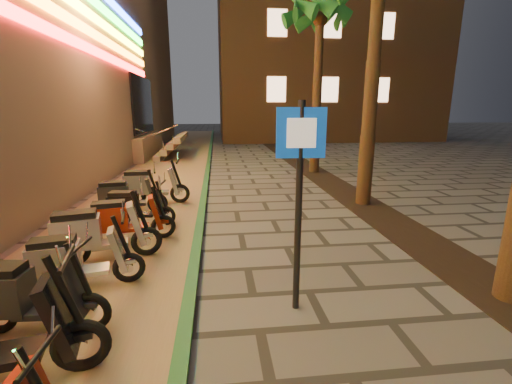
{
  "coord_description": "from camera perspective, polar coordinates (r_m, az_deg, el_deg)",
  "views": [
    {
      "loc": [
        -0.46,
        -1.93,
        2.63
      ],
      "look_at": [
        0.2,
        3.86,
        1.2
      ],
      "focal_mm": 24.0,
      "sensor_mm": 36.0,
      "label": 1
    }
  ],
  "objects": [
    {
      "name": "scooter_13",
      "position": [
        9.99,
        -17.44,
        1.07
      ],
      "size": [
        1.77,
        0.62,
        1.25
      ],
      "rotation": [
        0.0,
        0.0,
        0.04
      ],
      "color": "black",
      "rests_on": "ground"
    },
    {
      "name": "scooter_8",
      "position": [
        5.73,
        -28.09,
        -10.0
      ],
      "size": [
        1.56,
        0.72,
        1.1
      ],
      "rotation": [
        0.0,
        0.0,
        0.22
      ],
      "color": "black",
      "rests_on": "ground"
    },
    {
      "name": "scooter_9",
      "position": [
        6.53,
        -25.31,
        -6.24
      ],
      "size": [
        1.76,
        0.86,
        1.25
      ],
      "rotation": [
        0.0,
        0.0,
        0.25
      ],
      "color": "black",
      "rests_on": "ground"
    },
    {
      "name": "pedestrian_sign",
      "position": [
        4.25,
        7.26,
        1.95
      ],
      "size": [
        0.6,
        0.11,
        2.72
      ],
      "rotation": [
        0.0,
        0.0,
        -0.06
      ],
      "color": "black",
      "rests_on": "ground"
    },
    {
      "name": "scooter_11",
      "position": [
        8.27,
        -19.73,
        -2.3
      ],
      "size": [
        1.49,
        0.52,
        1.05
      ],
      "rotation": [
        0.0,
        0.0,
        -0.08
      ],
      "color": "black",
      "rests_on": "ground"
    },
    {
      "name": "scooter_10",
      "position": [
        7.31,
        -21.25,
        -4.22
      ],
      "size": [
        1.6,
        0.71,
        1.13
      ],
      "rotation": [
        0.0,
        0.0,
        0.2
      ],
      "color": "black",
      "rests_on": "ground"
    },
    {
      "name": "green_curb",
      "position": [
        12.21,
        -8.41,
        1.42
      ],
      "size": [
        0.18,
        60.0,
        0.1
      ],
      "primitive_type": "cube",
      "color": "#225D30",
      "rests_on": "ground"
    },
    {
      "name": "palm_d",
      "position": [
        14.88,
        10.64,
        26.42
      ],
      "size": [
        2.97,
        3.02,
        7.16
      ],
      "color": "#472D19",
      "rests_on": "ground"
    },
    {
      "name": "planting_strip",
      "position": [
        8.44,
        22.75,
        -5.41
      ],
      "size": [
        1.2,
        40.0,
        0.02
      ],
      "primitive_type": "cube",
      "color": "black",
      "rests_on": "ground"
    },
    {
      "name": "parking_strip",
      "position": [
        12.4,
        -16.27,
        0.98
      ],
      "size": [
        3.4,
        60.0,
        0.01
      ],
      "primitive_type": "cube",
      "color": "#8C7251",
      "rests_on": "ground"
    },
    {
      "name": "scooter_12",
      "position": [
        9.13,
        -21.03,
        -0.65
      ],
      "size": [
        1.64,
        0.7,
        1.15
      ],
      "rotation": [
        0.0,
        0.0,
        0.17
      ],
      "color": "black",
      "rests_on": "ground"
    },
    {
      "name": "scooter_7",
      "position": [
        5.01,
        -34.56,
        -13.99
      ],
      "size": [
        1.63,
        0.57,
        1.14
      ],
      "rotation": [
        0.0,
        0.0,
        -0.06
      ],
      "color": "black",
      "rests_on": "ground"
    }
  ]
}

